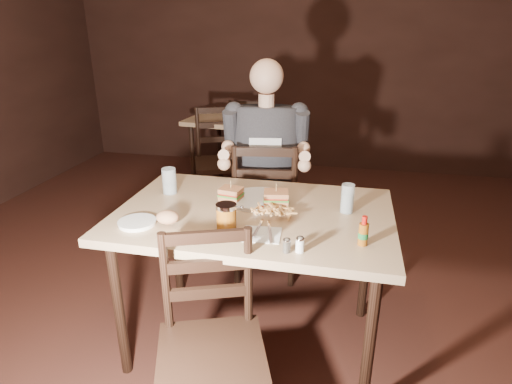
% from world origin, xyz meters
% --- Properties ---
extents(room_shell, '(7.00, 7.00, 7.00)m').
position_xyz_m(room_shell, '(0.00, 0.00, 1.40)').
color(room_shell, black).
rests_on(room_shell, ground).
extents(main_table, '(1.32, 0.88, 0.77)m').
position_xyz_m(main_table, '(-0.22, 0.34, 0.70)').
color(main_table, tan).
rests_on(main_table, ground).
extents(bg_table, '(0.89, 0.89, 0.77)m').
position_xyz_m(bg_table, '(-0.89, 2.50, 0.68)').
color(bg_table, tan).
rests_on(bg_table, ground).
extents(chair_far, '(0.50, 0.54, 0.95)m').
position_xyz_m(chair_far, '(-0.30, 1.05, 0.47)').
color(chair_far, black).
rests_on(chair_far, ground).
extents(chair_near, '(0.53, 0.56, 0.88)m').
position_xyz_m(chair_near, '(-0.25, -0.28, 0.44)').
color(chair_near, black).
rests_on(chair_near, ground).
extents(bg_chair_far, '(0.42, 0.46, 0.86)m').
position_xyz_m(bg_chair_far, '(-0.89, 3.05, 0.43)').
color(bg_chair_far, black).
rests_on(bg_chair_far, ground).
extents(bg_chair_near, '(0.57, 0.59, 0.93)m').
position_xyz_m(bg_chair_near, '(-0.89, 1.95, 0.46)').
color(bg_chair_near, black).
rests_on(bg_chair_near, ground).
extents(diner, '(0.59, 0.50, 0.93)m').
position_xyz_m(diner, '(-0.30, 1.00, 0.96)').
color(diner, '#313236').
rests_on(diner, chair_far).
extents(dinner_plate, '(0.29, 0.29, 0.02)m').
position_xyz_m(dinner_plate, '(-0.22, 0.46, 0.78)').
color(dinner_plate, white).
rests_on(dinner_plate, main_table).
extents(sandwich_left, '(0.12, 0.10, 0.09)m').
position_xyz_m(sandwich_left, '(-0.36, 0.42, 0.83)').
color(sandwich_left, '#BE7948').
rests_on(sandwich_left, dinner_plate).
extents(sandwich_right, '(0.13, 0.12, 0.10)m').
position_xyz_m(sandwich_right, '(-0.13, 0.43, 0.84)').
color(sandwich_right, '#BE7948').
rests_on(sandwich_right, dinner_plate).
extents(fries_pile, '(0.23, 0.17, 0.04)m').
position_xyz_m(fries_pile, '(-0.12, 0.31, 0.80)').
color(fries_pile, tan).
rests_on(fries_pile, dinner_plate).
extents(ketchup_dollop, '(0.04, 0.04, 0.01)m').
position_xyz_m(ketchup_dollop, '(-0.19, 0.35, 0.79)').
color(ketchup_dollop, maroon).
rests_on(ketchup_dollop, dinner_plate).
extents(glass_left, '(0.07, 0.07, 0.14)m').
position_xyz_m(glass_left, '(-0.71, 0.48, 0.84)').
color(glass_left, silver).
rests_on(glass_left, main_table).
extents(glass_right, '(0.06, 0.06, 0.14)m').
position_xyz_m(glass_right, '(0.21, 0.43, 0.84)').
color(glass_right, silver).
rests_on(glass_right, main_table).
extents(hot_sauce, '(0.04, 0.04, 0.13)m').
position_xyz_m(hot_sauce, '(0.28, 0.11, 0.83)').
color(hot_sauce, '#8F4B10').
rests_on(hot_sauce, main_table).
extents(salt_shaker, '(0.03, 0.03, 0.06)m').
position_xyz_m(salt_shaker, '(0.04, -0.00, 0.80)').
color(salt_shaker, white).
rests_on(salt_shaker, main_table).
extents(pepper_shaker, '(0.03, 0.03, 0.06)m').
position_xyz_m(pepper_shaker, '(-0.01, -0.02, 0.80)').
color(pepper_shaker, '#38332D').
rests_on(pepper_shaker, main_table).
extents(syrup_dispenser, '(0.09, 0.09, 0.12)m').
position_xyz_m(syrup_dispenser, '(-0.30, 0.13, 0.83)').
color(syrup_dispenser, '#8F4B10').
rests_on(syrup_dispenser, main_table).
extents(napkin, '(0.17, 0.16, 0.00)m').
position_xyz_m(napkin, '(-0.14, 0.11, 0.77)').
color(napkin, white).
rests_on(napkin, main_table).
extents(knife, '(0.06, 0.20, 0.00)m').
position_xyz_m(knife, '(-0.11, 0.13, 0.78)').
color(knife, silver).
rests_on(knife, napkin).
extents(fork, '(0.02, 0.17, 0.01)m').
position_xyz_m(fork, '(-0.16, 0.15, 0.78)').
color(fork, silver).
rests_on(fork, napkin).
extents(side_plate, '(0.17, 0.17, 0.01)m').
position_xyz_m(side_plate, '(-0.70, 0.09, 0.78)').
color(side_plate, white).
rests_on(side_plate, main_table).
extents(bread_roll, '(0.10, 0.08, 0.06)m').
position_xyz_m(bread_roll, '(-0.56, 0.10, 0.81)').
color(bread_roll, tan).
rests_on(bread_roll, side_plate).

